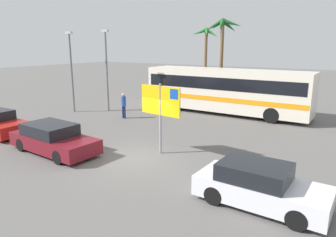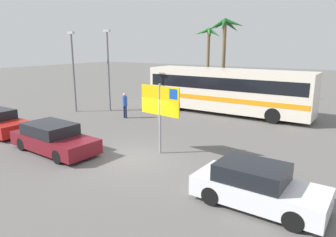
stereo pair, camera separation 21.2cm
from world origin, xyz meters
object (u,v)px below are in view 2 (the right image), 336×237
object	(u,v)px
ferry_sign	(161,104)
pedestrian_near_sign	(125,103)
bus_front_coach	(227,89)
car_white	(257,186)
car_maroon	(53,138)

from	to	relation	value
ferry_sign	pedestrian_near_sign	size ratio (longest dim) A/B	1.87
bus_front_coach	car_white	distance (m)	13.49
ferry_sign	pedestrian_near_sign	xyz separation A→B (m)	(-6.09, 4.46, -1.31)
car_white	pedestrian_near_sign	world-z (taller)	pedestrian_near_sign
pedestrian_near_sign	ferry_sign	bearing A→B (deg)	64.72
ferry_sign	car_maroon	world-z (taller)	ferry_sign
ferry_sign	pedestrian_near_sign	distance (m)	7.66
car_white	car_maroon	size ratio (longest dim) A/B	0.85
ferry_sign	pedestrian_near_sign	bearing A→B (deg)	150.75
bus_front_coach	car_white	size ratio (longest dim) A/B	2.97
bus_front_coach	pedestrian_near_sign	world-z (taller)	bus_front_coach
ferry_sign	car_white	xyz separation A→B (m)	(5.16, -2.25, -1.69)
car_white	pedestrian_near_sign	xyz separation A→B (m)	(-11.25, 6.71, 0.38)
car_white	pedestrian_near_sign	distance (m)	13.11
car_maroon	pedestrian_near_sign	bearing A→B (deg)	107.18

